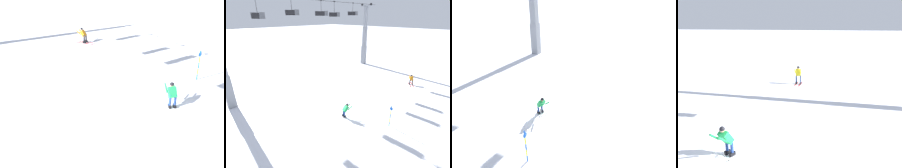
% 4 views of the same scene
% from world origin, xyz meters
% --- Properties ---
extents(ground_plane, '(260.00, 260.00, 0.00)m').
position_xyz_m(ground_plane, '(0.00, 0.00, 0.00)').
color(ground_plane, white).
extents(skier_carving_main, '(1.72, 1.18, 1.50)m').
position_xyz_m(skier_carving_main, '(0.79, -1.27, 0.78)').
color(skier_carving_main, white).
rests_on(skier_carving_main, ground_plane).
extents(lift_tower_near, '(0.84, 2.44, 11.24)m').
position_xyz_m(lift_tower_near, '(-6.25, 8.90, 4.63)').
color(lift_tower_near, gray).
rests_on(lift_tower_near, ground_plane).
extents(trail_marker_pole, '(0.07, 0.28, 2.01)m').
position_xyz_m(trail_marker_pole, '(2.32, -5.12, 1.08)').
color(trail_marker_pole, blue).
rests_on(trail_marker_pole, ground_plane).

